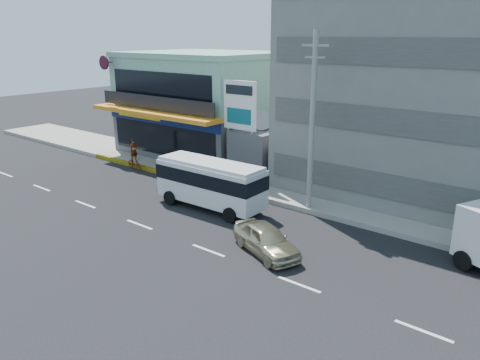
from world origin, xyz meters
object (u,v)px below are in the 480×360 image
minibus (210,181)px  motorcycle_rider (134,159)px  utility_pole_near (312,123)px  billboard (240,111)px  concrete_building (436,82)px  shop_building (206,106)px  satellite_dish (262,128)px  sedan (266,239)px

minibus → motorcycle_rider: size_ratio=2.92×
minibus → utility_pole_near: bearing=33.5°
billboard → motorcycle_rider: 9.54m
concrete_building → motorcycle_rider: (-18.74, -8.20, -6.23)m
concrete_building → shop_building: bearing=-176.6°
concrete_building → billboard: concrete_building is taller
motorcycle_rider → billboard: bearing=16.2°
concrete_building → billboard: (-10.50, -5.80, -2.07)m
satellite_dish → minibus: bearing=-79.2°
billboard → motorcycle_rider: (-8.24, -2.40, -4.16)m
billboard → satellite_dish: bearing=74.5°
shop_building → minibus: 13.60m
billboard → motorcycle_rider: billboard is taller
shop_building → satellite_dish: bearing=-20.2°
shop_building → satellite_dish: 8.54m
shop_building → concrete_building: (18.00, 1.05, 3.00)m
satellite_dish → sedan: size_ratio=0.37×
shop_building → billboard: 8.92m
concrete_building → motorcycle_rider: concrete_building is taller
minibus → sedan: minibus is taller
billboard → sedan: 11.72m
billboard → utility_pole_near: bearing=-15.5°
billboard → sedan: billboard is taller
minibus → shop_building: bearing=133.8°
minibus → motorcycle_rider: 10.37m
billboard → utility_pole_near: 6.75m
shop_building → sedan: shop_building is taller
utility_pole_near → sedan: (1.25, -5.90, -4.46)m
billboard → minibus: billboard is taller
shop_building → minibus: size_ratio=1.83×
concrete_building → minibus: concrete_building is taller
satellite_dish → billboard: bearing=-105.5°
shop_building → motorcycle_rider: shop_building is taller
motorcycle_rider → utility_pole_near: bearing=2.3°
utility_pole_near → satellite_dish: bearing=149.0°
satellite_dish → sedan: (7.25, -9.50, -2.88)m
concrete_building → minibus: 14.81m
motorcycle_rider → shop_building: bearing=84.1°
motorcycle_rider → satellite_dish: bearing=25.7°
concrete_building → satellite_dish: concrete_building is taller
shop_building → utility_pole_near: (14.00, -6.55, 1.15)m
satellite_dish → motorcycle_rider: bearing=-154.3°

